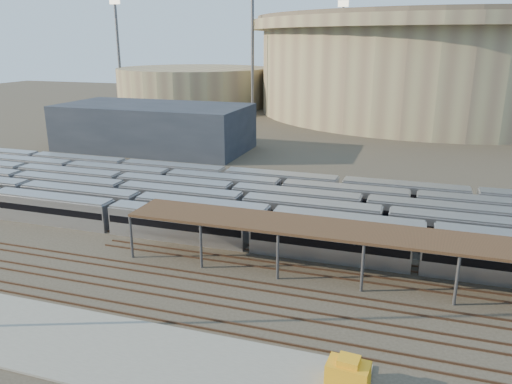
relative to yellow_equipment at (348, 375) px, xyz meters
name	(u,v)px	position (x,y,z in m)	size (l,w,h in m)	color
ground	(192,272)	(-18.50, 13.57, -1.13)	(420.00, 420.00, 0.00)	#383026
apron	(59,339)	(-23.50, -1.43, -1.03)	(50.00, 9.00, 0.20)	gray
subway_trains	(250,204)	(-18.28, 32.07, 0.67)	(124.77, 23.90, 3.60)	#B1B1B6
inspection_shed	(411,239)	(3.50, 17.57, 3.86)	(60.30, 6.00, 5.30)	#4F4F54
empty_tracks	(170,293)	(-18.50, 8.57, -1.04)	(170.00, 9.62, 0.18)	#4C3323
stadium	(435,63)	(6.50, 153.57, 15.34)	(124.00, 124.00, 32.50)	gray
secondary_arena	(194,87)	(-78.50, 143.57, 5.87)	(56.00, 56.00, 14.00)	gray
service_building	(154,127)	(-53.50, 68.57, 3.87)	(42.00, 20.00, 10.00)	#1E232D
floodlight_0	(252,50)	(-48.50, 123.57, 19.52)	(4.00, 1.00, 38.40)	#4F4F54
floodlight_1	(118,49)	(-103.50, 133.57, 19.52)	(4.00, 1.00, 38.40)	#4F4F54
floodlight_3	(341,48)	(-28.50, 173.57, 19.52)	(4.00, 1.00, 38.40)	#4F4F54
yellow_equipment	(348,375)	(0.00, 0.00, 0.00)	(2.97, 1.85, 1.85)	orange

